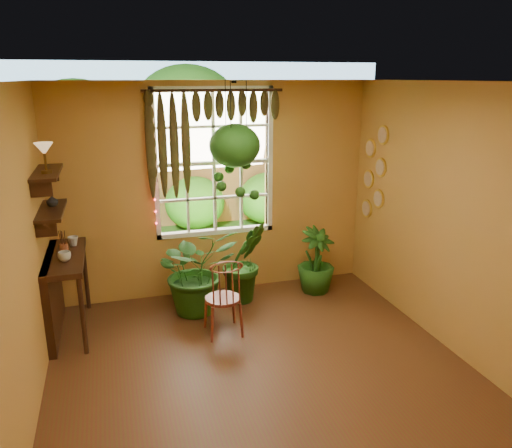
{
  "coord_description": "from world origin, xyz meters",
  "views": [
    {
      "loc": [
        -1.26,
        -3.81,
        2.74
      ],
      "look_at": [
        0.21,
        1.15,
        1.2
      ],
      "focal_mm": 35.0,
      "sensor_mm": 36.0,
      "label": 1
    }
  ],
  "objects_px": {
    "potted_plant_mid": "(245,261)",
    "windsor_chair": "(224,309)",
    "counter_ledge": "(57,286)",
    "potted_plant_left": "(197,270)",
    "hanging_basket": "(235,152)"
  },
  "relations": [
    {
      "from": "hanging_basket",
      "to": "counter_ledge",
      "type": "bearing_deg",
      "value": -171.96
    },
    {
      "from": "windsor_chair",
      "to": "potted_plant_left",
      "type": "relative_size",
      "value": 0.98
    },
    {
      "from": "counter_ledge",
      "to": "windsor_chair",
      "type": "distance_m",
      "value": 1.83
    },
    {
      "from": "potted_plant_mid",
      "to": "counter_ledge",
      "type": "bearing_deg",
      "value": -174.01
    },
    {
      "from": "windsor_chair",
      "to": "potted_plant_mid",
      "type": "bearing_deg",
      "value": 58.52
    },
    {
      "from": "potted_plant_left",
      "to": "hanging_basket",
      "type": "distance_m",
      "value": 1.47
    },
    {
      "from": "potted_plant_mid",
      "to": "windsor_chair",
      "type": "bearing_deg",
      "value": -120.29
    },
    {
      "from": "hanging_basket",
      "to": "potted_plant_left",
      "type": "bearing_deg",
      "value": -158.77
    },
    {
      "from": "potted_plant_left",
      "to": "potted_plant_mid",
      "type": "bearing_deg",
      "value": 12.73
    },
    {
      "from": "potted_plant_mid",
      "to": "potted_plant_left",
      "type": "bearing_deg",
      "value": -167.27
    },
    {
      "from": "counter_ledge",
      "to": "windsor_chair",
      "type": "xyz_separation_m",
      "value": [
        1.72,
        -0.55,
        -0.25
      ]
    },
    {
      "from": "windsor_chair",
      "to": "potted_plant_left",
      "type": "distance_m",
      "value": 0.7
    },
    {
      "from": "windsor_chair",
      "to": "hanging_basket",
      "type": "distance_m",
      "value": 1.83
    },
    {
      "from": "counter_ledge",
      "to": "potted_plant_left",
      "type": "height_order",
      "value": "potted_plant_left"
    },
    {
      "from": "potted_plant_left",
      "to": "counter_ledge",
      "type": "bearing_deg",
      "value": -176.85
    }
  ]
}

